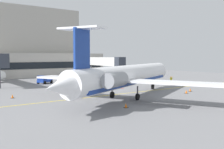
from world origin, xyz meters
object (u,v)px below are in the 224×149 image
Objects in this scene: regional_jet at (127,76)px; pushback_tractor at (44,80)px; belt_loader at (79,80)px; marshaller at (171,81)px; baggage_tug at (142,77)px.

regional_jet is 26.23m from pushback_tractor.
regional_jet reaches higher than pushback_tractor.
belt_loader is 1.75× the size of marshaller.
marshaller is at bearing -39.37° from belt_loader.
regional_jet reaches higher than marshaller.
regional_jet reaches higher than baggage_tug.
marshaller is (19.97, -18.91, 0.12)m from pushback_tractor.
marshaller is at bearing -43.43° from pushback_tractor.
regional_jet is 9.97× the size of baggage_tug.
pushback_tractor is (-1.99, 26.05, -2.36)m from regional_jet.
pushback_tractor is 2.03× the size of marshaller.
belt_loader reaches higher than marshaller.
baggage_tug is 0.85× the size of pushback_tractor.
belt_loader reaches higher than pushback_tractor.
regional_jet is 19.47m from marshaller.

